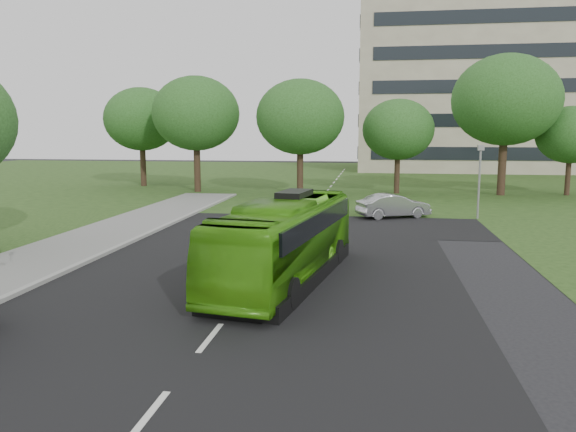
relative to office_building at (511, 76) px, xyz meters
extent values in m
plane|color=black|center=(-21.96, -61.96, -12.50)|extent=(160.00, 160.00, 0.00)
cube|color=black|center=(-21.96, -41.96, -12.49)|extent=(14.00, 120.00, 0.01)
cube|color=black|center=(-21.96, -47.96, -12.49)|extent=(80.00, 12.00, 0.01)
cube|color=silver|center=(-21.96, -46.96, -12.48)|extent=(0.15, 90.00, 0.01)
cube|color=#254216|center=(-21.96, -16.96, -12.48)|extent=(120.00, 60.00, 0.01)
cube|color=gray|center=(0.04, 0.04, 0.00)|extent=(40.00, 20.00, 25.00)
cube|color=black|center=(0.04, -10.01, 0.00)|extent=(36.80, 0.10, 23.00)
cube|color=black|center=(-20.01, 0.04, 0.00)|extent=(0.10, 18.40, 23.00)
cylinder|color=black|center=(-32.94, -34.58, -10.65)|extent=(0.56, 0.56, 3.71)
ellipsoid|color=#204416|center=(-32.94, -34.58, -5.85)|extent=(7.35, 7.35, 6.25)
cylinder|color=black|center=(-23.93, -35.56, -10.77)|extent=(0.52, 0.52, 3.45)
ellipsoid|color=#204416|center=(-23.93, -35.56, -6.21)|extent=(7.10, 7.10, 6.04)
cylinder|color=black|center=(-16.07, -33.36, -11.02)|extent=(0.44, 0.44, 2.95)
ellipsoid|color=#204416|center=(-16.07, -33.36, -7.20)|extent=(5.87, 5.87, 4.99)
cylinder|color=black|center=(-7.75, -33.45, -10.39)|extent=(0.63, 0.63, 4.22)
ellipsoid|color=#204416|center=(-7.75, -33.45, -4.89)|extent=(8.48, 8.48, 7.21)
cylinder|color=black|center=(-2.46, -32.74, -11.13)|extent=(0.41, 0.41, 2.73)
ellipsoid|color=#204416|center=(-2.46, -32.74, -7.62)|extent=(5.38, 5.38, 4.57)
cylinder|color=black|center=(-39.65, -30.25, -10.74)|extent=(0.53, 0.53, 3.53)
ellipsoid|color=#204416|center=(-39.65, -30.25, -6.21)|extent=(6.92, 6.92, 5.88)
imported|color=#449C13|center=(-20.96, -62.16, -11.09)|extent=(3.94, 10.35, 2.81)
imported|color=#A2A3A7|center=(-16.79, -47.00, -11.78)|extent=(4.58, 3.19, 1.43)
cylinder|color=gray|center=(-11.87, -46.79, -10.46)|extent=(0.12, 0.12, 4.09)
cube|color=gray|center=(-11.87, -46.79, -8.31)|extent=(0.36, 0.31, 0.31)
camera|label=1|loc=(-18.03, -80.90, -7.41)|focal=35.00mm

